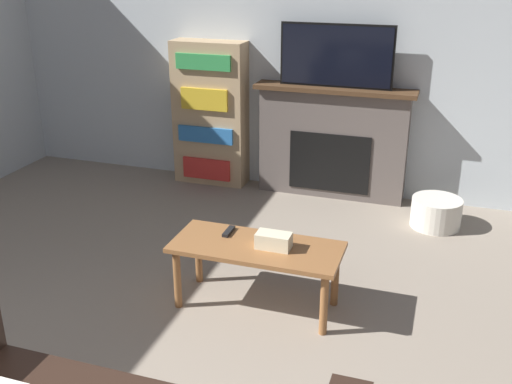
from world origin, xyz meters
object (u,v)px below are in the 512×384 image
object	(u,v)px
coffee_table	(257,254)
storage_basket	(436,213)
tv	(336,56)
fireplace	(332,142)
bookshelf	(210,114)

from	to	relation	value
coffee_table	storage_basket	bearing A→B (deg)	57.19
tv	coffee_table	distance (m)	2.26
fireplace	coffee_table	world-z (taller)	fireplace
fireplace	tv	size ratio (longest dim) A/B	1.45
bookshelf	storage_basket	bearing A→B (deg)	-10.39
fireplace	storage_basket	size ratio (longest dim) A/B	3.51
bookshelf	fireplace	bearing A→B (deg)	1.08
coffee_table	bookshelf	bearing A→B (deg)	119.35
coffee_table	fireplace	bearing A→B (deg)	88.26
fireplace	tv	bearing A→B (deg)	-90.00
tv	storage_basket	size ratio (longest dim) A/B	2.42
fireplace	tv	distance (m)	0.80
bookshelf	storage_basket	xyz separation A→B (m)	(2.22, -0.41, -0.58)
tv	fireplace	bearing A→B (deg)	90.00
coffee_table	bookshelf	world-z (taller)	bookshelf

